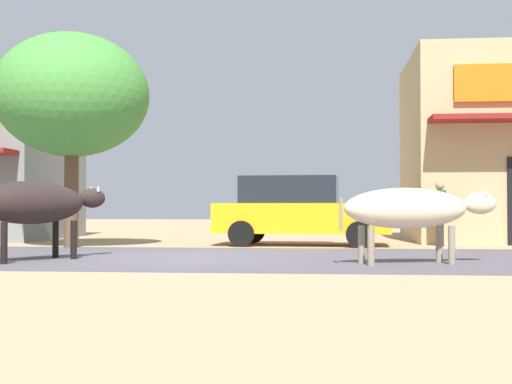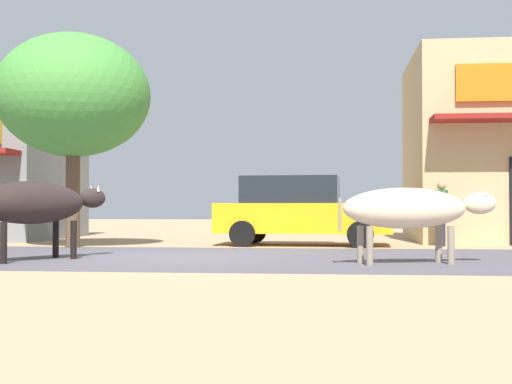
# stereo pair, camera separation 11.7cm
# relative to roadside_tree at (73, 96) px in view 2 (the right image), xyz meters

# --- Properties ---
(ground) EXTENTS (80.00, 80.00, 0.00)m
(ground) POSITION_rel_roadside_tree_xyz_m (2.96, -2.81, -3.44)
(ground) COLOR tan
(asphalt_road) EXTENTS (72.00, 5.97, 0.00)m
(asphalt_road) POSITION_rel_roadside_tree_xyz_m (2.96, -2.81, -3.43)
(asphalt_road) COLOR #554F58
(asphalt_road) RESTS_ON ground
(roadside_tree) EXTENTS (3.48, 3.48, 4.85)m
(roadside_tree) POSITION_rel_roadside_tree_xyz_m (0.00, 0.00, 0.00)
(roadside_tree) COLOR brown
(roadside_tree) RESTS_ON ground
(parked_hatchback_car) EXTENTS (4.21, 2.01, 1.64)m
(parked_hatchback_car) POSITION_rel_roadside_tree_xyz_m (5.09, 1.35, -2.59)
(parked_hatchback_car) COLOR #F2B015
(parked_hatchback_car) RESTS_ON ground
(cow_near_brown) EXTENTS (1.81, 2.49, 1.35)m
(cow_near_brown) POSITION_rel_roadside_tree_xyz_m (0.79, -3.85, -2.47)
(cow_near_brown) COLOR #2B211F
(cow_near_brown) RESTS_ON ground
(cow_far_dark) EXTENTS (2.62, 1.19, 1.22)m
(cow_far_dark) POSITION_rel_roadside_tree_xyz_m (7.06, -3.92, -2.56)
(cow_far_dark) COLOR beige
(cow_far_dark) RESTS_ON ground
(pedestrian_by_shop) EXTENTS (0.35, 0.61, 1.52)m
(pedestrian_by_shop) POSITION_rel_roadside_tree_xyz_m (8.39, 1.36, -2.55)
(pedestrian_by_shop) COLOR #262633
(pedestrian_by_shop) RESTS_ON ground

